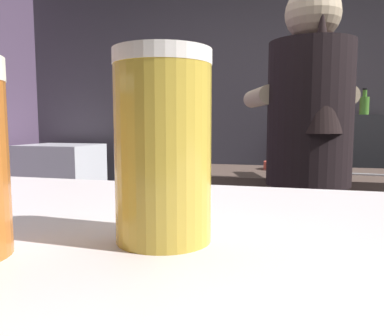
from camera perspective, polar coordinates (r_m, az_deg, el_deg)
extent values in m
cube|color=#4F4952|center=(3.53, 14.99, 9.12)|extent=(5.20, 0.10, 2.70)
cube|color=#4F3E37|center=(2.27, 23.22, -12.38)|extent=(2.10, 0.60, 0.92)
cube|color=#39393D|center=(3.30, 19.24, -3.56)|extent=(0.80, 0.36, 1.24)
cube|color=silver|center=(3.77, -18.32, -4.27)|extent=(0.63, 0.55, 0.99)
cube|color=#262626|center=(3.40, -17.94, -4.54)|extent=(0.03, 0.03, 0.35)
cube|color=#D84C4C|center=(3.58, -22.11, -3.04)|extent=(0.10, 0.01, 0.12)
cube|color=#312A3D|center=(1.82, 15.92, -16.74)|extent=(0.28, 0.20, 0.92)
cylinder|color=black|center=(1.68, 16.70, 7.41)|extent=(0.34, 0.34, 0.57)
sphere|color=#CFB390|center=(1.73, 17.15, 20.63)|extent=(0.22, 0.22, 0.22)
cone|color=black|center=(1.60, 18.16, 13.25)|extent=(0.18, 0.18, 0.47)
cylinder|color=#CFB390|center=(1.79, 9.77, 10.10)|extent=(0.18, 0.33, 0.08)
cylinder|color=#CFB390|center=(1.89, 19.96, 9.59)|extent=(0.18, 0.33, 0.08)
cylinder|color=#D44B39|center=(2.24, 12.39, 0.37)|extent=(0.16, 0.16, 0.04)
cube|color=silver|center=(2.12, 23.79, -0.86)|extent=(0.24, 0.06, 0.01)
cylinder|color=gold|center=(0.29, -4.22, 1.90)|extent=(0.07, 0.07, 0.13)
cylinder|color=white|center=(0.29, -4.33, 15.68)|extent=(0.07, 0.07, 0.01)
cylinder|color=red|center=(3.34, 20.39, 8.54)|extent=(0.06, 0.06, 0.16)
cylinder|color=red|center=(3.35, 20.46, 10.46)|extent=(0.03, 0.03, 0.06)
cylinder|color=white|center=(3.35, 20.49, 11.09)|extent=(0.03, 0.03, 0.01)
cylinder|color=black|center=(3.19, 21.32, 8.82)|extent=(0.06, 0.06, 0.18)
cylinder|color=black|center=(3.20, 21.41, 11.09)|extent=(0.03, 0.03, 0.07)
cylinder|color=red|center=(3.20, 21.44, 11.82)|extent=(0.03, 0.03, 0.01)
cylinder|color=#508D31|center=(3.24, 23.71, 8.23)|extent=(0.07, 0.07, 0.13)
cylinder|color=#508D31|center=(3.24, 23.78, 9.86)|extent=(0.03, 0.03, 0.05)
cylinder|color=black|center=(3.25, 23.81, 10.43)|extent=(0.04, 0.04, 0.01)
cylinder|color=#CDD07D|center=(3.29, 19.39, 8.74)|extent=(0.05, 0.05, 0.17)
cylinder|color=#CDD07D|center=(3.30, 19.47, 10.84)|extent=(0.02, 0.02, 0.07)
cylinder|color=#333333|center=(3.30, 19.50, 11.51)|extent=(0.03, 0.03, 0.01)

